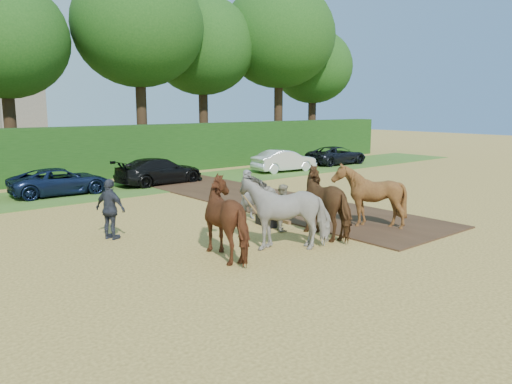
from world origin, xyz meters
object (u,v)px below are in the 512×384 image
spectator_near (283,207)px  parked_cars (143,173)px  spectator_far (111,209)px  church (11,22)px  plough_team (307,206)px

spectator_near → parked_cars: spectator_near is taller
spectator_far → church: size_ratio=0.07×
spectator_near → church: (5.58, 52.46, 12.94)m
spectator_far → church: 52.49m
spectator_near → church: 54.32m
spectator_far → plough_team: 6.16m
spectator_far → church: church is taller
spectator_far → parked_cars: spectator_far is taller
plough_team → spectator_near: bearing=79.0°
church → parked_cars: bearing=-96.7°
parked_cars → church: size_ratio=1.30×
spectator_near → parked_cars: 11.62m
parked_cars → church: church is taller
spectator_far → plough_team: (4.68, -4.01, 0.14)m
spectator_near → parked_cars: (0.75, 11.60, -0.11)m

